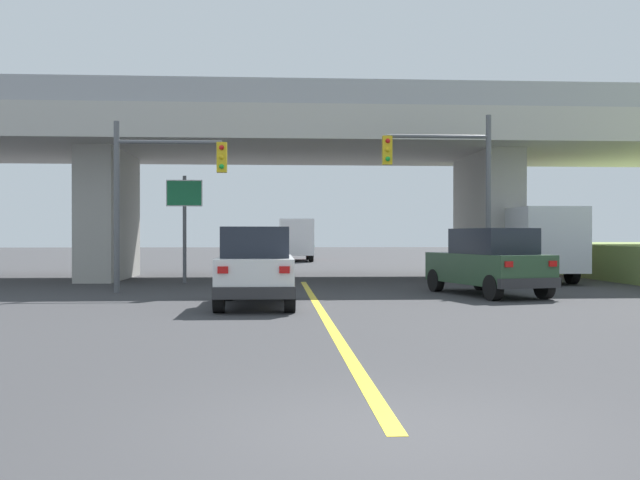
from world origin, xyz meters
The scene contains 10 objects.
ground centered at (0.00, 24.00, 0.00)m, with size 160.00×160.00×0.00m, color #353538.
overpass_bridge centered at (0.00, 24.00, 5.36)m, with size 35.10×9.73×7.40m.
lane_divider_stripe centered at (0.00, 10.80, 0.00)m, with size 0.20×21.60×0.01m, color yellow.
suv_lead centered at (-1.58, 12.06, 1.01)m, with size 1.91×4.41×2.02m.
suv_crossing centered at (5.34, 14.99, 1.01)m, with size 2.96×4.92×2.02m.
box_truck centered at (8.97, 21.96, 1.53)m, with size 2.33×7.41×2.85m.
traffic_signal_nearside centered at (4.88, 17.52, 3.74)m, with size 3.70×0.36×5.87m.
traffic_signal_farside centered at (-4.88, 16.74, 3.48)m, with size 3.56×0.36×5.42m.
highway_sign centered at (-4.53, 21.25, 2.94)m, with size 1.36×0.17×4.08m.
semi_truck_distant centered at (0.39, 44.91, 1.56)m, with size 2.33×6.52×2.94m.
Camera 1 is at (-1.10, -6.41, 1.81)m, focal length 40.54 mm.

